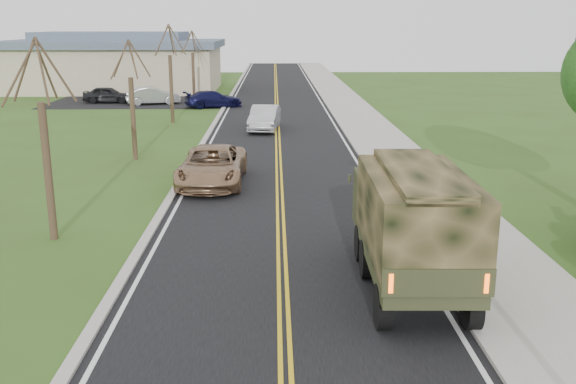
{
  "coord_description": "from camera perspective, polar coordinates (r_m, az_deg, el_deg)",
  "views": [
    {
      "loc": [
        -0.19,
        -8.89,
        6.43
      ],
      "look_at": [
        0.19,
        8.69,
        1.8
      ],
      "focal_mm": 40.0,
      "sensor_mm": 36.0,
      "label": 1
    }
  ],
  "objects": [
    {
      "name": "road",
      "position": [
        49.31,
        -1.0,
        7.26
      ],
      "size": [
        8.0,
        120.0,
        0.01
      ],
      "primitive_type": "cube",
      "color": "black",
      "rests_on": "ground"
    },
    {
      "name": "curb_right",
      "position": [
        49.5,
        3.85,
        7.32
      ],
      "size": [
        0.3,
        120.0,
        0.12
      ],
      "primitive_type": "cube",
      "color": "#9E998E",
      "rests_on": "ground"
    },
    {
      "name": "sidewalk_right",
      "position": [
        49.68,
        5.87,
        7.29
      ],
      "size": [
        3.2,
        120.0,
        0.1
      ],
      "primitive_type": "cube",
      "color": "#9E998E",
      "rests_on": "ground"
    },
    {
      "name": "curb_left",
      "position": [
        49.47,
        -5.85,
        7.26
      ],
      "size": [
        0.3,
        120.0,
        0.1
      ],
      "primitive_type": "cube",
      "color": "#9E998E",
      "rests_on": "ground"
    },
    {
      "name": "bare_tree_a",
      "position": [
        20.44,
        -20.7,
        3.06
      ],
      "size": [
        1.93,
        2.26,
        6.08
      ],
      "color": "#38281C",
      "rests_on": "ground"
    },
    {
      "name": "bare_tree_b",
      "position": [
        31.88,
        -13.66,
        7.21
      ],
      "size": [
        1.83,
        2.14,
        5.73
      ],
      "color": "#38281C",
      "rests_on": "ground"
    },
    {
      "name": "bare_tree_c",
      "position": [
        43.59,
        -10.36,
        9.7
      ],
      "size": [
        2.04,
        2.39,
        6.42
      ],
      "color": "#38281C",
      "rests_on": "ground"
    },
    {
      "name": "bare_tree_d",
      "position": [
        55.45,
        -8.42,
        10.58
      ],
      "size": [
        1.88,
        2.2,
        5.91
      ],
      "color": "#38281C",
      "rests_on": "ground"
    },
    {
      "name": "commercial_building",
      "position": [
        66.87,
        -15.17,
        11.04
      ],
      "size": [
        25.5,
        21.5,
        5.65
      ],
      "color": "tan",
      "rests_on": "ground"
    },
    {
      "name": "military_truck",
      "position": [
        15.91,
        10.92,
        -2.31
      ],
      "size": [
        2.38,
        6.49,
        3.21
      ],
      "rotation": [
        0.0,
        0.0,
        -0.02
      ],
      "color": "black",
      "rests_on": "ground"
    },
    {
      "name": "suv_champagne",
      "position": [
        26.51,
        -6.76,
        2.32
      ],
      "size": [
        2.68,
        5.6,
        1.54
      ],
      "primitive_type": "imported",
      "rotation": [
        0.0,
        0.0,
        -0.02
      ],
      "color": "#987656",
      "rests_on": "ground"
    },
    {
      "name": "sedan_silver",
      "position": [
        39.94,
        -2.1,
        6.57
      ],
      "size": [
        2.05,
        4.73,
        1.51
      ],
      "primitive_type": "imported",
      "rotation": [
        0.0,
        0.0,
        -0.1
      ],
      "color": "silver",
      "rests_on": "ground"
    },
    {
      "name": "lot_car_dark",
      "position": [
        56.02,
        -15.7,
        8.32
      ],
      "size": [
        4.06,
        1.68,
        1.38
      ],
      "primitive_type": "imported",
      "rotation": [
        0.0,
        0.0,
        1.56
      ],
      "color": "black",
      "rests_on": "ground"
    },
    {
      "name": "lot_car_silver",
      "position": [
        54.17,
        -11.92,
        8.38
      ],
      "size": [
        4.59,
        2.69,
        1.43
      ],
      "primitive_type": "imported",
      "rotation": [
        0.0,
        0.0,
        1.86
      ],
      "color": "#A9A9AD",
      "rests_on": "ground"
    },
    {
      "name": "lot_car_navy",
      "position": [
        51.44,
        -6.65,
        8.21
      ],
      "size": [
        4.89,
        3.31,
        1.31
      ],
      "primitive_type": "imported",
      "rotation": [
        0.0,
        0.0,
        1.93
      ],
      "color": "black",
      "rests_on": "ground"
    }
  ]
}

